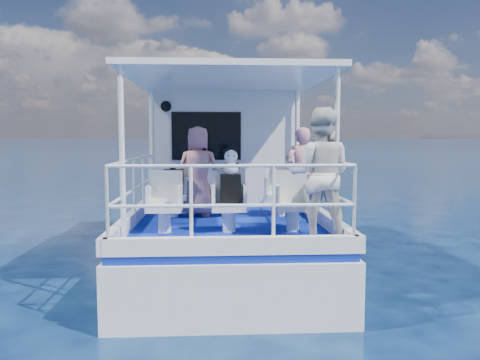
% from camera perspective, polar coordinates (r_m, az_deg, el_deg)
% --- Properties ---
extents(ground, '(2000.00, 2000.00, 0.00)m').
position_cam_1_polar(ground, '(7.90, -1.58, -11.11)').
color(ground, black).
rests_on(ground, ground).
extents(hull, '(3.00, 7.00, 1.60)m').
position_cam_1_polar(hull, '(8.86, -1.76, -9.31)').
color(hull, white).
rests_on(hull, ground).
extents(deck, '(2.90, 6.90, 0.10)m').
position_cam_1_polar(deck, '(8.69, -1.77, -3.87)').
color(deck, '#0A1C90').
rests_on(deck, hull).
extents(cabin, '(2.85, 2.00, 2.20)m').
position_cam_1_polar(cabin, '(9.89, -1.97, 3.91)').
color(cabin, white).
rests_on(cabin, deck).
extents(canopy, '(3.00, 3.20, 0.08)m').
position_cam_1_polar(canopy, '(7.44, -1.59, 12.31)').
color(canopy, white).
rests_on(canopy, cabin).
extents(canopy_posts, '(2.77, 2.97, 2.20)m').
position_cam_1_polar(canopy_posts, '(7.34, -1.56, 3.49)').
color(canopy_posts, white).
rests_on(canopy_posts, deck).
extents(railings, '(2.84, 3.59, 1.00)m').
position_cam_1_polar(railings, '(7.06, -1.48, -1.46)').
color(railings, white).
rests_on(railings, deck).
extents(seat_port_fwd, '(0.48, 0.46, 0.38)m').
position_cam_1_polar(seat_port_fwd, '(7.89, -8.19, -3.08)').
color(seat_port_fwd, silver).
rests_on(seat_port_fwd, deck).
extents(seat_center_fwd, '(0.48, 0.46, 0.38)m').
position_cam_1_polar(seat_center_fwd, '(7.86, -1.64, -3.06)').
color(seat_center_fwd, silver).
rests_on(seat_center_fwd, deck).
extents(seat_stbd_fwd, '(0.48, 0.46, 0.38)m').
position_cam_1_polar(seat_stbd_fwd, '(7.94, 4.88, -3.00)').
color(seat_stbd_fwd, silver).
rests_on(seat_stbd_fwd, deck).
extents(seat_port_aft, '(0.48, 0.46, 0.38)m').
position_cam_1_polar(seat_port_aft, '(6.61, -9.18, -4.68)').
color(seat_port_aft, silver).
rests_on(seat_port_aft, deck).
extents(seat_center_aft, '(0.48, 0.46, 0.38)m').
position_cam_1_polar(seat_center_aft, '(6.58, -1.33, -4.67)').
color(seat_center_aft, silver).
rests_on(seat_center_aft, deck).
extents(seat_stbd_aft, '(0.48, 0.46, 0.38)m').
position_cam_1_polar(seat_stbd_aft, '(6.67, 6.44, -4.57)').
color(seat_stbd_aft, silver).
rests_on(seat_stbd_aft, deck).
extents(passenger_port_fwd, '(0.62, 0.49, 1.51)m').
position_cam_1_polar(passenger_port_fwd, '(7.89, -5.11, 1.07)').
color(passenger_port_fwd, tan).
rests_on(passenger_port_fwd, deck).
extents(passenger_stbd_fwd, '(0.61, 0.48, 1.49)m').
position_cam_1_polar(passenger_stbd_fwd, '(7.95, 7.39, 1.01)').
color(passenger_stbd_fwd, pink).
rests_on(passenger_stbd_fwd, deck).
extents(passenger_stbd_aft, '(0.97, 0.85, 1.69)m').
position_cam_1_polar(passenger_stbd_aft, '(6.02, 9.72, 0.65)').
color(passenger_stbd_aft, silver).
rests_on(passenger_stbd_aft, deck).
extents(backpack_port, '(0.32, 0.18, 0.42)m').
position_cam_1_polar(backpack_port, '(7.78, -8.10, -0.24)').
color(backpack_port, black).
rests_on(backpack_port, seat_port_fwd).
extents(backpack_center, '(0.28, 0.16, 0.43)m').
position_cam_1_polar(backpack_center, '(6.53, -1.17, -1.18)').
color(backpack_center, black).
rests_on(backpack_center, seat_center_aft).
extents(compact_camera, '(0.09, 0.05, 0.05)m').
position_cam_1_polar(compact_camera, '(7.77, -8.19, 1.49)').
color(compact_camera, black).
rests_on(compact_camera, backpack_port).
extents(panda, '(0.23, 0.19, 0.36)m').
position_cam_1_polar(panda, '(6.50, -1.10, 2.26)').
color(panda, white).
rests_on(panda, backpack_center).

